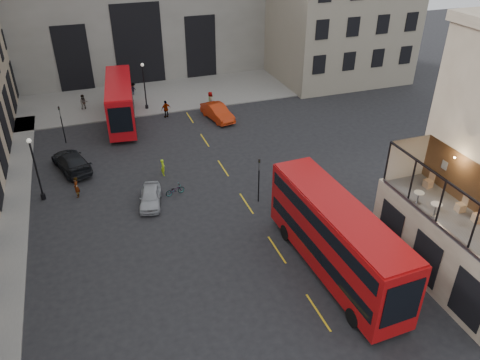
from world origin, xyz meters
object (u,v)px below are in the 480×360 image
object	(u,v)px
bus_near	(336,235)
cafe_chair_b	(478,217)
car_b	(217,112)
car_c	(71,162)
traffic_light_far	(61,120)
pedestrian_b	(133,89)
bus_far	(120,100)
car_a	(150,197)
bicycle	(175,190)
pedestrian_a	(84,103)
cafe_table_mid	(436,208)
cafe_table_far	(418,196)
street_lamp_a	(37,173)
pedestrian_c	(166,109)
street_lamp_b	(145,89)
pedestrian_d	(210,100)
pedestrian_e	(76,187)
cafe_chair_c	(461,207)
traffic_light_near	(259,175)
cafe_chair_d	(428,183)
cyclist	(163,167)

from	to	relation	value
bus_near	cafe_chair_b	world-z (taller)	cafe_chair_b
car_b	car_c	size ratio (longest dim) A/B	0.90
traffic_light_far	pedestrian_b	bearing A→B (deg)	52.77
cafe_chair_b	bus_far	bearing A→B (deg)	117.37
traffic_light_far	car_c	distance (m)	6.04
car_a	bicycle	bearing A→B (deg)	32.46
pedestrian_a	cafe_chair_b	distance (m)	41.91
car_c	cafe_table_mid	world-z (taller)	cafe_table_mid
cafe_table_far	street_lamp_a	bearing A→B (deg)	144.67
bus_far	bus_near	bearing A→B (deg)	-71.29
cafe_table_far	cafe_chair_b	size ratio (longest dim) A/B	0.79
pedestrian_c	cafe_chair_b	bearing A→B (deg)	93.20
pedestrian_b	cafe_table_mid	xyz separation A→B (m)	(12.23, -38.17, 4.33)
car_b	car_c	xyz separation A→B (m)	(-15.33, -6.34, -0.02)
car_b	bicycle	distance (m)	15.43
pedestrian_b	cafe_table_mid	world-z (taller)	cafe_table_mid
bus_near	cafe_table_mid	bearing A→B (deg)	-24.20
bus_near	car_a	bearing A→B (deg)	129.72
pedestrian_b	car_b	bearing A→B (deg)	-113.71
street_lamp_b	bus_far	distance (m)	4.18
street_lamp_b	cafe_table_far	xyz separation A→B (m)	(11.39, -31.87, 2.71)
traffic_light_far	pedestrian_c	size ratio (longest dim) A/B	1.98
bus_far	pedestrian_b	world-z (taller)	bus_far
bus_near	pedestrian_d	distance (m)	29.15
pedestrian_a	pedestrian_e	distance (m)	18.55
car_b	pedestrian_d	distance (m)	3.50
cafe_chair_c	pedestrian_a	bearing A→B (deg)	119.38
cafe_chair_c	traffic_light_near	bearing A→B (deg)	125.76
bus_near	cafe_chair_d	distance (m)	7.06
bus_far	pedestrian_a	distance (m)	6.25
street_lamp_a	cafe_chair_d	xyz separation A→B (m)	(24.23, -14.54, 2.50)
pedestrian_b	cafe_chair_b	size ratio (longest dim) A/B	1.66
cafe_table_mid	cafe_chair_c	distance (m)	1.77
traffic_light_near	bus_far	world-z (taller)	bus_far
bicycle	cafe_table_far	distance (m)	18.57
car_b	pedestrian_b	distance (m)	12.76
pedestrian_b	cafe_table_far	distance (m)	38.94
cafe_chair_c	street_lamp_b	bearing A→B (deg)	111.60
bicycle	pedestrian_c	xyz separation A→B (m)	(2.61, 15.80, 0.54)
pedestrian_e	traffic_light_far	bearing A→B (deg)	-173.11
pedestrian_d	cafe_table_far	bearing A→B (deg)	-177.23
car_a	cafe_chair_d	world-z (taller)	cafe_chair_d
bus_near	pedestrian_e	size ratio (longest dim) A/B	7.19
traffic_light_near	pedestrian_b	xyz separation A→B (m)	(-5.74, 26.88, -1.62)
street_lamp_a	cafe_table_mid	size ratio (longest dim) A/B	6.54
pedestrian_e	cafe_table_mid	world-z (taller)	cafe_table_mid
cyclist	cafe_chair_d	distance (m)	21.32
pedestrian_c	car_b	bearing A→B (deg)	137.22
street_lamp_b	bus_near	size ratio (longest dim) A/B	0.43
cafe_table_mid	street_lamp_b	bearing A→B (deg)	109.04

